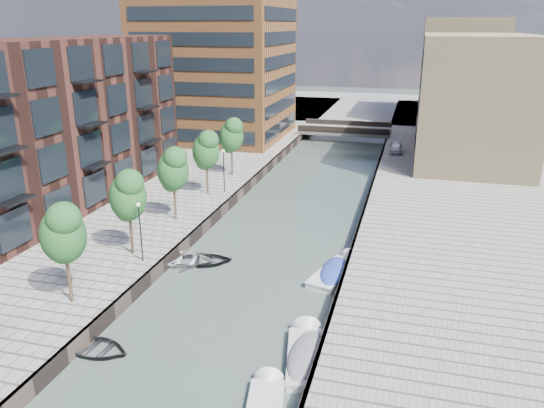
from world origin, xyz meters
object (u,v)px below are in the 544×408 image
at_px(motorboat_2, 265,406).
at_px(tree_5, 206,149).
at_px(tree_3, 128,194).
at_px(sloop_1, 95,351).
at_px(tree_4, 173,168).
at_px(tree_2, 63,231).
at_px(sloop_4, 202,263).
at_px(sloop_3, 182,264).
at_px(motorboat_4, 306,353).
at_px(bridge, 346,130).
at_px(car, 396,147).
at_px(motorboat_3, 337,271).
at_px(tree_6, 231,134).

bearing_deg(motorboat_2, tree_5, 116.68).
relative_size(tree_3, sloop_1, 1.49).
height_order(tree_4, sloop_1, tree_4).
bearing_deg(tree_2, sloop_4, 62.92).
xyz_separation_m(sloop_3, motorboat_4, (10.71, -8.61, 0.22)).
distance_m(bridge, motorboat_2, 58.73).
bearing_deg(motorboat_4, tree_2, 178.53).
bearing_deg(sloop_1, car, -11.70).
relative_size(sloop_1, motorboat_3, 0.70).
bearing_deg(sloop_1, motorboat_2, -96.17).
bearing_deg(motorboat_4, motorboat_3, 89.24).
height_order(bridge, tree_5, tree_5).
distance_m(tree_4, car, 33.43).
relative_size(tree_2, sloop_3, 1.24).
bearing_deg(tree_5, sloop_1, -82.56).
bearing_deg(motorboat_2, car, 85.96).
bearing_deg(tree_4, sloop_1, -79.52).
distance_m(tree_3, tree_5, 14.00).
bearing_deg(sloop_1, tree_2, 52.65).
bearing_deg(motorboat_3, bridge, 96.95).
relative_size(tree_6, car, 1.54).
distance_m(tree_3, sloop_4, 7.10).
xyz_separation_m(tree_5, car, (16.20, 22.02, -3.65)).
distance_m(tree_2, sloop_1, 6.74).
distance_m(bridge, tree_6, 27.63).
relative_size(bridge, sloop_1, 3.26).
height_order(sloop_4, car, car).
relative_size(tree_5, motorboat_4, 1.07).
xyz_separation_m(sloop_4, motorboat_3, (9.51, 0.79, 0.22)).
relative_size(bridge, car, 3.36).
relative_size(sloop_4, motorboat_4, 0.79).
relative_size(tree_5, motorboat_2, 1.27).
bearing_deg(motorboat_4, tree_3, 151.95).
distance_m(tree_2, tree_5, 21.00).
bearing_deg(tree_4, bridge, 78.00).
distance_m(tree_4, sloop_1, 17.85).
relative_size(tree_2, sloop_1, 1.49).
height_order(tree_5, motorboat_3, tree_5).
xyz_separation_m(tree_5, sloop_4, (4.42, -12.35, -5.31)).
distance_m(sloop_1, motorboat_4, 10.97).
distance_m(tree_3, tree_6, 21.00).
relative_size(tree_5, tree_6, 1.00).
xyz_separation_m(tree_6, motorboat_3, (13.93, -18.56, -5.09)).
bearing_deg(bridge, sloop_1, -95.44).
bearing_deg(tree_4, car, 60.82).
bearing_deg(sloop_4, motorboat_2, -165.91).
bearing_deg(tree_3, sloop_3, 22.00).
bearing_deg(sloop_4, motorboat_3, -103.69).
height_order(tree_2, tree_5, same).
xyz_separation_m(tree_6, motorboat_4, (13.81, -28.35, -5.09)).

